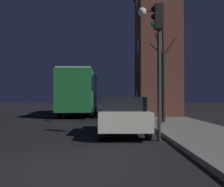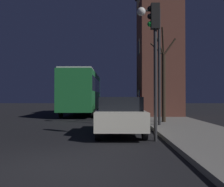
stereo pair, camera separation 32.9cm
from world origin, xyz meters
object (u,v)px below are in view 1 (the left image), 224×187
Objects in this scene: traffic_light at (158,43)px; car_near_lane at (123,115)px; streetlamp at (152,43)px; car_mid_lane at (115,106)px; bare_tree at (163,80)px; bus at (80,90)px.

car_near_lane is at bearing 126.13° from traffic_light.
streetlamp is at bearing 82.97° from traffic_light.
car_mid_lane is (-0.08, 9.43, -0.00)m from car_near_lane.
bus is (-5.63, 7.79, -0.33)m from bare_tree.
bus is 2.19× the size of car_near_lane.
car_mid_lane is at bearing 90.47° from car_near_lane.
streetlamp is 1.14× the size of bare_tree.
traffic_light reaches higher than car_mid_lane.
car_near_lane is 9.43m from car_mid_lane.
traffic_light is at bearing -83.56° from car_mid_lane.
bus is (-4.26, 13.15, -1.26)m from traffic_light.
bare_tree reaches higher than traffic_light.
traffic_light is (-0.47, -3.77, -0.86)m from streetlamp.
traffic_light is 11.41m from car_mid_lane.
streetlamp is 4.43m from car_near_lane.
streetlamp is 3.90m from traffic_light.
car_near_lane is at bearing -75.01° from bus.
traffic_light is at bearing -72.04° from bus.
car_near_lane is (3.09, -11.55, -1.38)m from bus.
car_near_lane reaches higher than car_mid_lane.
streetlamp is at bearing -76.75° from car_mid_lane.
streetlamp reaches higher than car_mid_lane.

